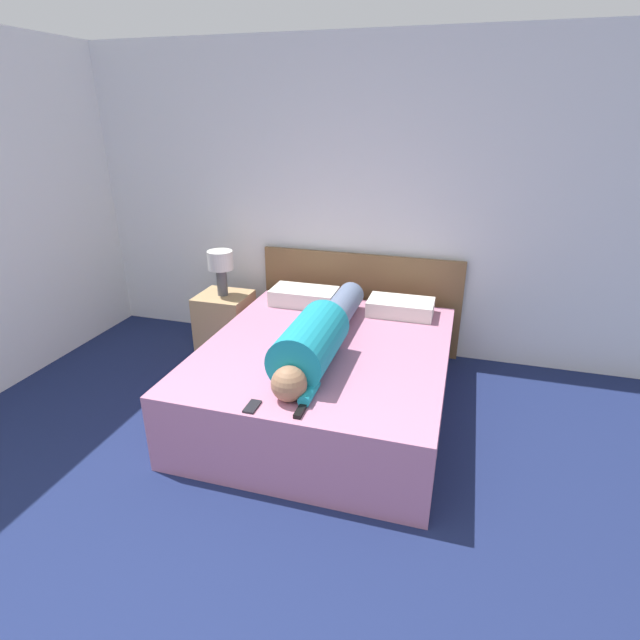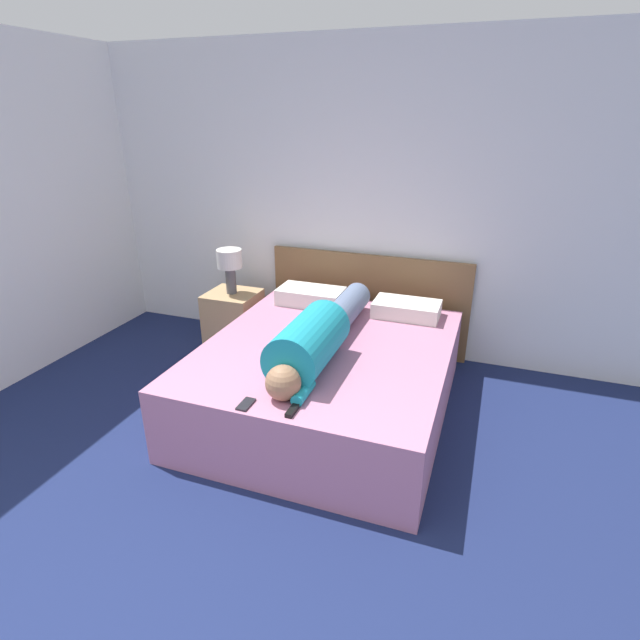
% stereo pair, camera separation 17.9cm
% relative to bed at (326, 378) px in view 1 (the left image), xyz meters
% --- Properties ---
extents(wall_back, '(5.72, 0.06, 2.60)m').
position_rel_bed_xyz_m(wall_back, '(-0.24, 1.18, 1.04)').
color(wall_back, white).
rests_on(wall_back, ground_plane).
extents(bed, '(1.67, 1.93, 0.52)m').
position_rel_bed_xyz_m(bed, '(0.00, 0.00, 0.00)').
color(bed, '#B2708E').
rests_on(bed, ground_plane).
extents(headboard, '(1.79, 0.04, 0.88)m').
position_rel_bed_xyz_m(headboard, '(0.00, 1.11, 0.18)').
color(headboard, brown).
rests_on(headboard, ground_plane).
extents(nightstand, '(0.44, 0.42, 0.53)m').
position_rel_bed_xyz_m(nightstand, '(-1.15, 0.72, 0.00)').
color(nightstand, tan).
rests_on(nightstand, ground_plane).
extents(table_lamp, '(0.22, 0.22, 0.40)m').
position_rel_bed_xyz_m(table_lamp, '(-1.15, 0.72, 0.54)').
color(table_lamp, '#4C4C51').
rests_on(table_lamp, nightstand).
extents(person_lying, '(0.34, 1.63, 0.34)m').
position_rel_bed_xyz_m(person_lying, '(-0.00, -0.17, 0.41)').
color(person_lying, '#936B4C').
rests_on(person_lying, bed).
extents(pillow_near_headboard, '(0.54, 0.30, 0.13)m').
position_rel_bed_xyz_m(pillow_near_headboard, '(-0.40, 0.72, 0.33)').
color(pillow_near_headboard, silver).
rests_on(pillow_near_headboard, bed).
extents(pillow_second, '(0.52, 0.30, 0.12)m').
position_rel_bed_xyz_m(pillow_second, '(0.42, 0.72, 0.32)').
color(pillow_second, silver).
rests_on(pillow_second, bed).
extents(tv_remote, '(0.04, 0.15, 0.02)m').
position_rel_bed_xyz_m(tv_remote, '(0.10, -0.84, 0.27)').
color(tv_remote, black).
rests_on(tv_remote, bed).
extents(cell_phone, '(0.06, 0.13, 0.01)m').
position_rel_bed_xyz_m(cell_phone, '(-0.17, -0.88, 0.27)').
color(cell_phone, black).
rests_on(cell_phone, bed).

